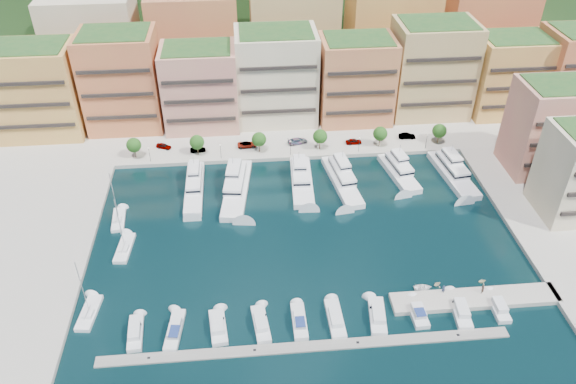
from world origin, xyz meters
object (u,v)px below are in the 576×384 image
object	(u,v)px
cruiser_2	(218,327)
car_5	(407,136)
tender_3	(482,281)
person_1	(482,289)
person_0	(443,289)
lamppost_0	(149,152)
sailboat_2	(119,220)
tree_3	(320,136)
yacht_6	(452,171)
cruiser_5	(335,319)
car_0	(164,146)
car_1	(198,150)
tender_0	(423,288)
car_4	(354,141)
tree_0	(134,145)
yacht_2	(237,186)
cruiser_9	(498,307)
lamppost_2	(290,145)
lamppost_3	(359,142)
cruiser_8	(460,310)
yacht_1	(194,186)
tree_2	(259,139)
tree_1	(197,142)
cruiser_7	(417,313)
cruiser_1	(175,330)
lamppost_1	(220,149)
tree_4	(380,134)
sailboat_1	(125,249)
yacht_3	(301,179)
lamppost_4	(427,139)
cruiser_0	(135,333)
cruiser_3	(261,324)
cruiser_4	(299,322)
cruiser_6	(377,316)
car_2	(247,145)
tree_5	(439,131)
yacht_4	(342,179)

from	to	relation	value
cruiser_2	car_5	size ratio (longest dim) A/B	1.81
tender_3	person_1	size ratio (longest dim) A/B	0.88
tender_3	car_5	world-z (taller)	car_5
person_0	lamppost_0	bearing A→B (deg)	-0.94
lamppost_0	sailboat_2	world-z (taller)	sailboat_2
tree_3	yacht_6	size ratio (longest dim) A/B	0.27
cruiser_5	car_0	size ratio (longest dim) A/B	2.26
cruiser_5	person_0	bearing A→B (deg)	11.42
car_1	tender_0	bearing A→B (deg)	-144.08
yacht_6	car_4	size ratio (longest dim) A/B	4.97
tree_0	yacht_2	distance (m)	30.17
cruiser_9	lamppost_2	bearing A→B (deg)	120.98
lamppost_3	tender_0	distance (m)	49.59
car_4	cruiser_8	bearing A→B (deg)	-173.51
yacht_2	yacht_1	bearing A→B (deg)	173.81
tree_2	tree_3	distance (m)	16.00
yacht_2	tree_1	bearing A→B (deg)	122.60
tree_2	cruiser_5	distance (m)	59.26
tree_2	cruiser_7	bearing A→B (deg)	-65.75
cruiser_8	cruiser_9	distance (m)	7.28
tree_0	tender_0	world-z (taller)	tree_0
lamppost_2	tree_3	bearing A→B (deg)	16.04
tree_1	cruiser_1	size ratio (longest dim) A/B	0.60
tree_2	cruiser_5	bearing A→B (deg)	-79.38
lamppost_1	cruiser_5	size ratio (longest dim) A/B	0.46
tree_1	cruiser_2	xyz separation A→B (m)	(5.71, -58.09, -4.20)
tree_4	cruiser_5	distance (m)	61.96
sailboat_1	tree_3	bearing A→B (deg)	37.12
yacht_3	cruiser_9	world-z (taller)	yacht_3
lamppost_4	tender_0	world-z (taller)	lamppost_4
cruiser_0	cruiser_8	size ratio (longest dim) A/B	0.87
person_1	car_0	bearing A→B (deg)	-82.69
lamppost_1	cruiser_3	distance (m)	56.37
lamppost_3	person_0	distance (m)	51.90
person_0	yacht_2	bearing A→B (deg)	-5.45
car_0	car_5	size ratio (longest dim) A/B	0.90
cruiser_0	cruiser_9	xyz separation A→B (m)	(66.37, 0.01, 0.00)
cruiser_4	cruiser_6	size ratio (longest dim) A/B	0.92
yacht_2	tree_0	bearing A→B (deg)	149.34
lamppost_1	lamppost_0	bearing A→B (deg)	180.00
car_2	person_0	bearing A→B (deg)	-150.33
tree_4	cruiser_1	xyz separation A→B (m)	(-49.99, -58.12, -4.17)
tree_5	car_2	bearing A→B (deg)	176.98
yacht_1	cruiser_0	world-z (taller)	yacht_1
cruiser_4	person_0	bearing A→B (deg)	8.79
yacht_4	sailboat_2	world-z (taller)	sailboat_2
cruiser_8	cruiser_9	world-z (taller)	same
tender_3	car_5	size ratio (longest dim) A/B	0.37
lamppost_2	yacht_6	xyz separation A→B (m)	(39.43, -11.70, -2.62)
tree_0	lamppost_3	distance (m)	58.05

